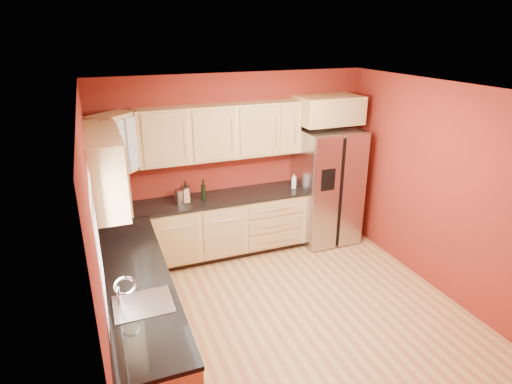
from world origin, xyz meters
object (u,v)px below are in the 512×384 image
wine_bottle_a (186,191)px  canister_left (180,197)px  knife_block (186,196)px  soap_dispenser (294,181)px  refrigerator (326,186)px

wine_bottle_a → canister_left: bearing=-144.1°
knife_block → wine_bottle_a: bearing=74.6°
wine_bottle_a → soap_dispenser: wine_bottle_a is taller
canister_left → soap_dispenser: bearing=0.2°
refrigerator → knife_block: 2.19m
canister_left → knife_block: size_ratio=1.07×
canister_left → wine_bottle_a: wine_bottle_a is taller
wine_bottle_a → soap_dispenser: (1.62, -0.07, -0.04)m
canister_left → wine_bottle_a: bearing=35.9°
canister_left → soap_dispenser: soap_dispenser is taller
canister_left → wine_bottle_a: 0.13m
refrigerator → wine_bottle_a: 2.18m
refrigerator → wine_bottle_a: bearing=177.7°
refrigerator → wine_bottle_a: size_ratio=6.00×
soap_dispenser → refrigerator: bearing=-2.4°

